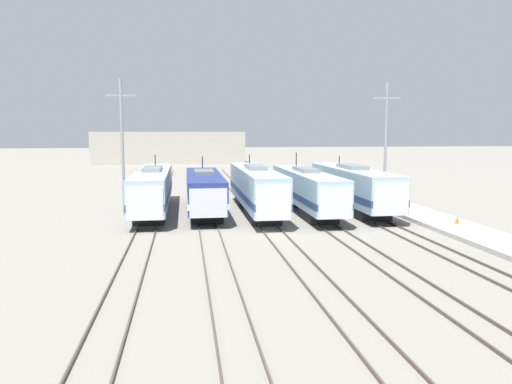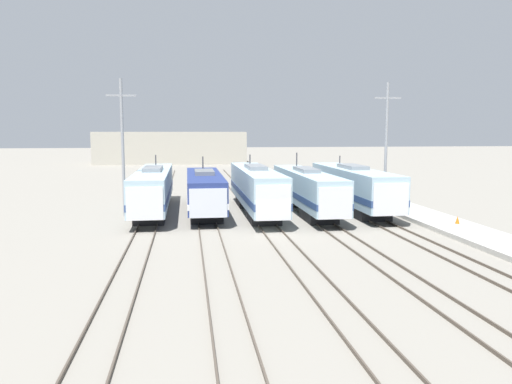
% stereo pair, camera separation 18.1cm
% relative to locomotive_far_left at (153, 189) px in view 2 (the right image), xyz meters
% --- Properties ---
extents(ground_plane, '(400.00, 400.00, 0.00)m').
position_rel_locomotive_far_left_xyz_m(ground_plane, '(9.28, -10.02, -2.16)').
color(ground_plane, gray).
extents(rail_pair_far_left, '(1.50, 120.00, 0.15)m').
position_rel_locomotive_far_left_xyz_m(rail_pair_far_left, '(0.00, -10.02, -2.08)').
color(rail_pair_far_left, '#4C4238').
rests_on(rail_pair_far_left, ground_plane).
extents(rail_pair_center_left, '(1.51, 120.00, 0.15)m').
position_rel_locomotive_far_left_xyz_m(rail_pair_center_left, '(4.64, -10.02, -2.08)').
color(rail_pair_center_left, '#4C4238').
rests_on(rail_pair_center_left, ground_plane).
extents(rail_pair_center, '(1.51, 120.00, 0.15)m').
position_rel_locomotive_far_left_xyz_m(rail_pair_center, '(9.28, -10.02, -2.08)').
color(rail_pair_center, '#4C4238').
rests_on(rail_pair_center, ground_plane).
extents(rail_pair_center_right, '(1.51, 120.00, 0.15)m').
position_rel_locomotive_far_left_xyz_m(rail_pair_center_right, '(13.91, -10.02, -2.08)').
color(rail_pair_center_right, '#4C4238').
rests_on(rail_pair_center_right, ground_plane).
extents(rail_pair_far_right, '(1.50, 120.00, 0.15)m').
position_rel_locomotive_far_left_xyz_m(rail_pair_far_right, '(18.55, -10.02, -2.08)').
color(rail_pair_far_right, '#4C4238').
rests_on(rail_pair_far_right, ground_plane).
extents(locomotive_far_left, '(2.94, 19.71, 5.07)m').
position_rel_locomotive_far_left_xyz_m(locomotive_far_left, '(0.00, 0.00, 0.00)').
color(locomotive_far_left, '#232326').
rests_on(locomotive_far_left, ground_plane).
extents(locomotive_center_left, '(3.13, 16.63, 4.97)m').
position_rel_locomotive_far_left_xyz_m(locomotive_center_left, '(4.64, -1.04, -0.13)').
color(locomotive_center_left, black).
rests_on(locomotive_center_left, ground_plane).
extents(locomotive_center, '(2.87, 19.06, 5.13)m').
position_rel_locomotive_far_left_xyz_m(locomotive_center, '(9.28, -1.78, 0.09)').
color(locomotive_center, '#232326').
rests_on(locomotive_center, ground_plane).
extents(locomotive_center_right, '(2.85, 18.57, 5.32)m').
position_rel_locomotive_far_left_xyz_m(locomotive_center_right, '(13.91, -2.03, -0.04)').
color(locomotive_center_right, '#232326').
rests_on(locomotive_center_right, ground_plane).
extents(locomotive_far_right, '(3.13, 18.34, 4.95)m').
position_rel_locomotive_far_left_xyz_m(locomotive_far_right, '(18.55, -1.31, 0.04)').
color(locomotive_far_right, '#232326').
rests_on(locomotive_far_right, ground_plane).
extents(catenary_tower_left, '(2.55, 0.26, 11.89)m').
position_rel_locomotive_far_left_xyz_m(catenary_tower_left, '(-2.40, -1.47, 4.13)').
color(catenary_tower_left, gray).
rests_on(catenary_tower_left, ground_plane).
extents(catenary_tower_right, '(2.55, 0.26, 11.89)m').
position_rel_locomotive_far_left_xyz_m(catenary_tower_right, '(21.52, -1.47, 4.13)').
color(catenary_tower_right, gray).
rests_on(catenary_tower_right, ground_plane).
extents(platform, '(4.00, 120.00, 0.35)m').
position_rel_locomotive_far_left_xyz_m(platform, '(23.21, -10.02, -1.98)').
color(platform, '#A8A59E').
rests_on(platform, ground_plane).
extents(traffic_cone, '(0.33, 0.33, 0.60)m').
position_rel_locomotive_far_left_xyz_m(traffic_cone, '(23.65, -10.70, -1.51)').
color(traffic_cone, orange).
rests_on(traffic_cone, platform).
extents(depot_building, '(34.29, 11.54, 7.34)m').
position_rel_locomotive_far_left_xyz_m(depot_building, '(-0.58, 72.69, 1.51)').
color(depot_building, '#B2AD9E').
rests_on(depot_building, ground_plane).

